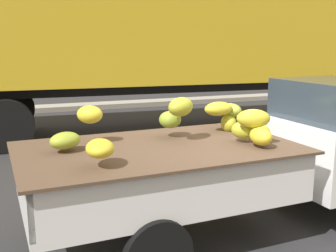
{
  "coord_description": "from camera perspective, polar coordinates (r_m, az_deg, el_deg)",
  "views": [
    {
      "loc": [
        -2.42,
        -4.04,
        2.17
      ],
      "look_at": [
        -0.74,
        0.33,
        1.23
      ],
      "focal_mm": 44.31,
      "sensor_mm": 36.0,
      "label": 1
    }
  ],
  "objects": [
    {
      "name": "curb_strip",
      "position": [
        14.25,
        -11.11,
        2.68
      ],
      "size": [
        80.0,
        0.8,
        0.16
      ],
      "primitive_type": "cube",
      "color": "gray",
      "rests_on": "ground"
    },
    {
      "name": "ground",
      "position": [
        5.18,
        9.2,
        -13.57
      ],
      "size": [
        220.0,
        220.0,
        0.0
      ],
      "primitive_type": "plane",
      "color": "#28282B"
    },
    {
      "name": "semi_trailer",
      "position": [
        10.34,
        -1.27,
        13.38
      ],
      "size": [
        12.13,
        3.27,
        3.95
      ],
      "rotation": [
        0.0,
        0.0,
        -0.06
      ],
      "color": "gold",
      "rests_on": "ground"
    },
    {
      "name": "pickup_truck",
      "position": [
        5.59,
        18.87,
        -2.59
      ],
      "size": [
        5.3,
        1.94,
        1.7
      ],
      "rotation": [
        0.0,
        0.0,
        0.04
      ],
      "color": "white",
      "rests_on": "ground"
    }
  ]
}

